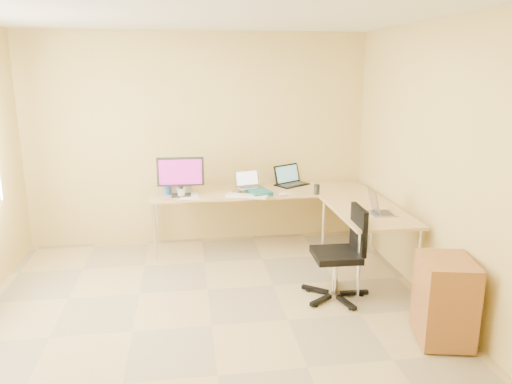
{
  "coord_description": "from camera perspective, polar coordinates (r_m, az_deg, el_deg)",
  "views": [
    {
      "loc": [
        -0.18,
        -3.86,
        2.17
      ],
      "look_at": [
        0.55,
        1.1,
        0.9
      ],
      "focal_mm": 34.46,
      "sensor_mm": 36.0,
      "label": 1
    }
  ],
  "objects": [
    {
      "name": "monitor",
      "position": [
        5.7,
        -8.74,
        1.79
      ],
      "size": [
        0.54,
        0.18,
        0.46
      ],
      "primitive_type": "cube",
      "rotation": [
        0.0,
        0.0,
        -0.02
      ],
      "color": "black",
      "rests_on": "desk_main"
    },
    {
      "name": "wall_front",
      "position": [
        1.84,
        -1.85,
        -14.11
      ],
      "size": [
        4.5,
        0.0,
        4.5
      ],
      "primitive_type": "plane",
      "rotation": [
        -1.57,
        0.0,
        0.0
      ],
      "color": "#DABC6F",
      "rests_on": "ground"
    },
    {
      "name": "office_chair",
      "position": [
        4.75,
        9.28,
        -6.55
      ],
      "size": [
        0.57,
        0.57,
        0.92
      ],
      "primitive_type": "cube",
      "rotation": [
        0.0,
        0.0,
        -0.03
      ],
      "color": "black",
      "rests_on": "ground"
    },
    {
      "name": "white_box",
      "position": [
        5.92,
        -8.78,
        0.43
      ],
      "size": [
        0.28,
        0.24,
        0.09
      ],
      "primitive_type": "cube",
      "rotation": [
        0.0,
        0.0,
        0.27
      ],
      "color": "silver",
      "rests_on": "desk_main"
    },
    {
      "name": "keyboard",
      "position": [
        5.64,
        -1.08,
        -0.46
      ],
      "size": [
        0.49,
        0.32,
        0.02
      ],
      "primitive_type": "cube",
      "rotation": [
        0.0,
        0.0,
        -0.41
      ],
      "color": "white",
      "rests_on": "desk_main"
    },
    {
      "name": "wall_back",
      "position": [
        6.17,
        -6.66,
        6.03
      ],
      "size": [
        4.5,
        0.0,
        4.5
      ],
      "primitive_type": "plane",
      "rotation": [
        1.57,
        0.0,
        0.0
      ],
      "color": "#DABC6F",
      "rests_on": "ground"
    },
    {
      "name": "papers",
      "position": [
        5.72,
        -7.76,
        -0.45
      ],
      "size": [
        0.22,
        0.31,
        0.01
      ],
      "primitive_type": "cube",
      "rotation": [
        0.0,
        0.0,
        0.03
      ],
      "color": "white",
      "rests_on": "desk_main"
    },
    {
      "name": "mouse",
      "position": [
        5.7,
        3.15,
        -0.23
      ],
      "size": [
        0.11,
        0.07,
        0.04
      ],
      "primitive_type": "ellipsoid",
      "rotation": [
        0.0,
        0.0,
        -0.08
      ],
      "color": "white",
      "rests_on": "desk_main"
    },
    {
      "name": "desk_main",
      "position": [
        6.05,
        0.61,
        -3.12
      ],
      "size": [
        2.65,
        0.7,
        0.73
      ],
      "primitive_type": "cube",
      "color": "tan",
      "rests_on": "ground"
    },
    {
      "name": "mug",
      "position": [
        5.7,
        -8.66,
        -0.04
      ],
      "size": [
        0.14,
        0.14,
        0.11
      ],
      "primitive_type": "imported",
      "rotation": [
        0.0,
        0.0,
        0.36
      ],
      "color": "beige",
      "rests_on": "desk_main"
    },
    {
      "name": "ceiling",
      "position": [
        3.88,
        -6.07,
        20.51
      ],
      "size": [
        4.5,
        4.5,
        0.0
      ],
      "primitive_type": "plane",
      "rotation": [
        3.14,
        0.0,
        0.0
      ],
      "color": "white",
      "rests_on": "ground"
    },
    {
      "name": "desk_fan",
      "position": [
        6.02,
        -10.29,
        1.59
      ],
      "size": [
        0.27,
        0.27,
        0.29
      ],
      "primitive_type": "cylinder",
      "rotation": [
        0.0,
        0.0,
        -0.17
      ],
      "color": "silver",
      "rests_on": "desk_main"
    },
    {
      "name": "wall_right",
      "position": [
        4.56,
        21.81,
        2.2
      ],
      "size": [
        0.0,
        4.5,
        4.5
      ],
      "primitive_type": "plane",
      "rotation": [
        1.57,
        0.0,
        -1.57
      ],
      "color": "#DABC6F",
      "rests_on": "ground"
    },
    {
      "name": "laptop_black",
      "position": [
        6.19,
        4.2,
        1.94
      ],
      "size": [
        0.49,
        0.46,
        0.25
      ],
      "primitive_type": "cube",
      "rotation": [
        0.0,
        0.0,
        0.54
      ],
      "color": "black",
      "rests_on": "desk_main"
    },
    {
      "name": "cd_stack",
      "position": [
        5.83,
        -2.3,
        0.06
      ],
      "size": [
        0.14,
        0.14,
        0.03
      ],
      "primitive_type": "cylinder",
      "rotation": [
        0.0,
        0.0,
        0.27
      ],
      "color": "silver",
      "rests_on": "desk_main"
    },
    {
      "name": "cabinet",
      "position": [
        4.32,
        21.05,
        -11.58
      ],
      "size": [
        0.49,
        0.57,
        0.69
      ],
      "primitive_type": "cube",
      "rotation": [
        0.0,
        0.0,
        -0.21
      ],
      "color": "brown",
      "rests_on": "ground"
    },
    {
      "name": "black_cup",
      "position": [
        5.78,
        7.06,
        0.3
      ],
      "size": [
        0.09,
        0.09,
        0.12
      ],
      "primitive_type": "cylinder",
      "rotation": [
        0.0,
        0.0,
        0.36
      ],
      "color": "black",
      "rests_on": "desk_main"
    },
    {
      "name": "desk_return",
      "position": [
        5.38,
        12.67,
        -5.74
      ],
      "size": [
        0.7,
        1.3,
        0.73
      ],
      "primitive_type": "cube",
      "color": "tan",
      "rests_on": "ground"
    },
    {
      "name": "laptop_return",
      "position": [
        5.11,
        14.53,
        -1.44
      ],
      "size": [
        0.31,
        0.24,
        0.2
      ],
      "primitive_type": "cube",
      "rotation": [
        0.0,
        0.0,
        1.54
      ],
      "color": "#9E9BAD",
      "rests_on": "desk_return"
    },
    {
      "name": "water_bottle",
      "position": [
        5.79,
        -10.36,
        1.13
      ],
      "size": [
        0.11,
        0.11,
        0.3
      ],
      "primitive_type": "cylinder",
      "rotation": [
        0.0,
        0.0,
        0.32
      ],
      "color": "#3467B9",
      "rests_on": "desk_main"
    },
    {
      "name": "floor",
      "position": [
        4.43,
        -5.16,
        -15.18
      ],
      "size": [
        4.5,
        4.5,
        0.0
      ],
      "primitive_type": "plane",
      "color": "tan",
      "rests_on": "ground"
    },
    {
      "name": "book_stack",
      "position": [
        5.75,
        0.36,
        -0.01
      ],
      "size": [
        0.3,
        0.36,
        0.05
      ],
      "primitive_type": "cube",
      "rotation": [
        0.0,
        0.0,
        0.26
      ],
      "color": "#185D55",
      "rests_on": "desk_main"
    },
    {
      "name": "laptop_center",
      "position": [
        5.83,
        -0.76,
        1.45
      ],
      "size": [
        0.36,
        0.31,
        0.2
      ],
      "primitive_type": "cube",
      "rotation": [
        0.0,
        0.0,
        0.29
      ],
      "color": "#B2B2B2",
      "rests_on": "desk_main"
    }
  ]
}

